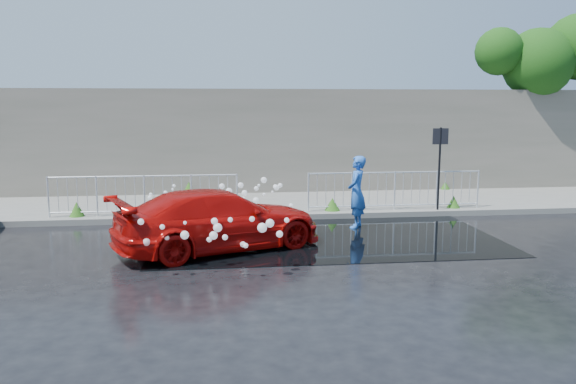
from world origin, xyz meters
The scene contains 13 objects.
ground centered at (0.00, 0.00, 0.00)m, with size 90.00×90.00×0.00m, color black.
pavement centered at (0.00, 5.00, 0.07)m, with size 30.00×4.00×0.15m, color #5E5F5A.
curb centered at (0.00, 3.00, 0.08)m, with size 30.00×0.25×0.16m, color #5E5F5A.
retaining_wall centered at (0.00, 7.20, 1.90)m, with size 30.00×0.60×3.50m, color #5E5B4F.
puddle centered at (0.50, 1.00, 0.01)m, with size 8.00×5.00×0.01m, color black.
sign_post centered at (4.20, 3.10, 1.72)m, with size 0.45×0.06×2.50m.
tree centered at (9.88, 7.41, 4.85)m, with size 5.03×2.51×6.39m.
railing_left centered at (-4.00, 3.35, 0.74)m, with size 5.05×0.05×1.10m.
railing_right centered at (3.00, 3.35, 0.74)m, with size 5.05×0.05×1.10m.
weeds centered at (-0.46, 4.51, 0.33)m, with size 12.17×3.93×0.41m.
water_spray centered at (-1.76, 0.85, 0.75)m, with size 3.64×5.65×1.05m.
red_car centered at (-1.99, 0.00, 0.66)m, with size 1.85×4.55×1.32m, color #A30906.
person centered at (1.50, 1.80, 0.92)m, with size 0.67×0.44×1.85m, color blue.
Camera 1 is at (-1.96, -12.01, 3.13)m, focal length 35.00 mm.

